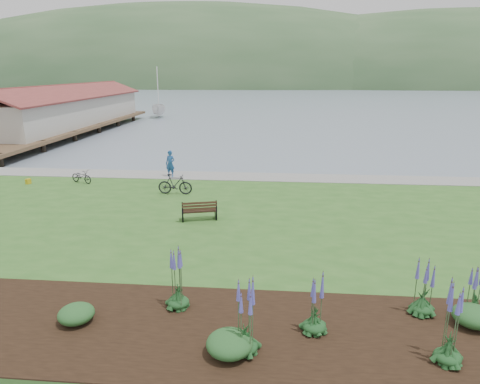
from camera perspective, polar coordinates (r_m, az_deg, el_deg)
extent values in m
plane|color=slate|center=(21.01, -6.26, -3.44)|extent=(600.00, 600.00, 0.00)
cube|color=#2E5D21|center=(19.11, -7.45, -4.85)|extent=(34.00, 20.00, 0.40)
cube|color=gray|center=(27.41, -3.48, 2.15)|extent=(34.00, 2.20, 0.03)
cube|color=black|center=(11.66, -0.95, -18.06)|extent=(24.00, 4.40, 0.04)
cube|color=#4C3826|center=(51.75, -22.80, 7.98)|extent=(8.00, 36.00, 0.30)
cube|color=#B2ADA3|center=(53.35, -22.00, 10.06)|extent=(6.40, 28.00, 3.00)
cube|color=black|center=(19.40, -5.46, -2.47)|extent=(1.63, 0.93, 0.05)
cube|color=black|center=(19.03, -5.41, -1.92)|extent=(1.53, 0.55, 0.48)
cube|color=black|center=(19.43, -7.66, -3.20)|extent=(0.19, 0.53, 0.43)
cube|color=black|center=(19.54, -3.24, -2.98)|extent=(0.19, 0.53, 0.43)
imported|color=navy|center=(27.37, -9.30, 4.04)|extent=(0.82, 0.66, 1.97)
imported|color=black|center=(27.36, -20.38, 1.98)|extent=(1.09, 1.63, 0.81)
imported|color=black|center=(23.51, -8.66, 1.04)|extent=(0.55, 1.87, 1.13)
imported|color=silver|center=(67.11, -10.70, 9.76)|extent=(10.90, 11.02, 23.72)
cube|color=#BB9B16|center=(28.42, -26.39, 1.28)|extent=(0.27, 0.33, 0.31)
ellipsoid|color=#153C1B|center=(10.85, 0.68, -19.88)|extent=(0.62, 0.62, 0.31)
cone|color=#444096|center=(10.25, 0.70, -14.95)|extent=(0.40, 0.40, 1.87)
ellipsoid|color=#153C1B|center=(11.69, 9.84, -17.22)|extent=(0.62, 0.62, 0.31)
cone|color=#444096|center=(11.23, 10.06, -13.39)|extent=(0.32, 0.32, 1.48)
ellipsoid|color=#153C1B|center=(11.58, 25.92, -19.12)|extent=(0.62, 0.62, 0.31)
cone|color=#444096|center=(11.03, 26.61, -14.51)|extent=(0.36, 0.36, 1.84)
ellipsoid|color=#153C1B|center=(13.67, 28.68, -13.88)|extent=(0.62, 0.62, 0.31)
cone|color=#444096|center=(13.28, 29.19, -10.54)|extent=(0.40, 0.40, 1.46)
ellipsoid|color=#153C1B|center=(12.66, -8.21, -14.34)|extent=(0.62, 0.62, 0.31)
cone|color=#444096|center=(12.14, -8.42, -9.86)|extent=(0.40, 0.40, 1.89)
ellipsoid|color=#153C1B|center=(13.26, 23.07, -14.07)|extent=(0.62, 0.62, 0.31)
cone|color=#444096|center=(12.86, 23.50, -10.65)|extent=(0.36, 0.36, 1.45)
ellipsoid|color=#1E4C21|center=(12.64, -21.00, -14.93)|extent=(0.96, 0.96, 0.48)
ellipsoid|color=#1E4C21|center=(10.72, -1.41, -19.57)|extent=(1.12, 1.12, 0.56)
ellipsoid|color=#1E4C21|center=(13.24, 28.66, -14.30)|extent=(1.07, 1.07, 0.53)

